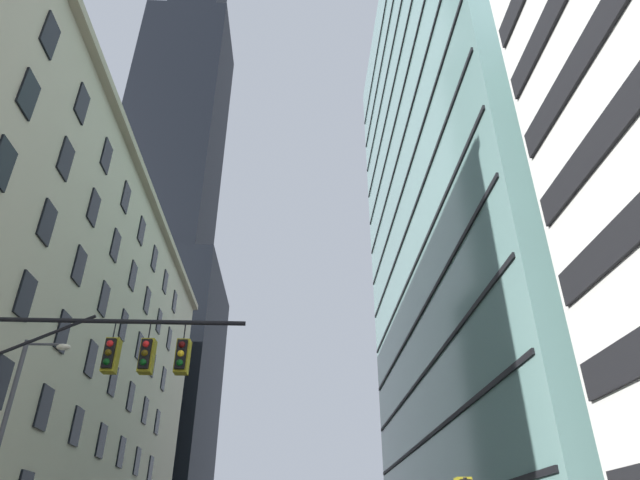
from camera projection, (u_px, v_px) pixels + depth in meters
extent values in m
cube|color=tan|center=(139.00, 165.00, 43.83)|extent=(0.70, 59.63, 0.60)
cube|color=black|center=(0.00, 382.00, 24.25)|extent=(0.14, 1.40, 2.20)
cube|color=black|center=(44.00, 408.00, 28.58)|extent=(0.14, 1.40, 2.20)
cube|color=black|center=(76.00, 426.00, 32.92)|extent=(0.14, 1.40, 2.20)
cube|color=black|center=(101.00, 441.00, 37.25)|extent=(0.14, 1.40, 2.20)
cube|color=black|center=(121.00, 452.00, 41.58)|extent=(0.14, 1.40, 2.20)
cube|color=black|center=(137.00, 461.00, 45.92)|extent=(0.14, 1.40, 2.20)
cube|color=black|center=(150.00, 469.00, 50.25)|extent=(0.14, 1.40, 2.20)
cube|color=black|center=(25.00, 296.00, 26.34)|extent=(0.14, 1.40, 2.20)
cube|color=black|center=(63.00, 332.00, 30.67)|extent=(0.14, 1.40, 2.20)
cube|color=black|center=(91.00, 359.00, 35.00)|extent=(0.14, 1.40, 2.20)
cube|color=black|center=(113.00, 380.00, 39.34)|extent=(0.14, 1.40, 2.20)
cube|color=black|center=(131.00, 397.00, 43.67)|extent=(0.14, 1.40, 2.20)
cube|color=black|center=(145.00, 411.00, 48.01)|extent=(0.14, 1.40, 2.20)
cube|color=black|center=(157.00, 422.00, 52.34)|extent=(0.14, 1.40, 2.20)
cube|color=black|center=(3.00, 164.00, 24.09)|extent=(0.14, 1.40, 2.20)
cube|color=black|center=(47.00, 222.00, 28.42)|extent=(0.14, 1.40, 2.20)
cube|color=black|center=(79.00, 266.00, 32.76)|extent=(0.14, 1.40, 2.20)
cube|color=black|center=(104.00, 299.00, 37.09)|extent=(0.14, 1.40, 2.20)
cube|color=black|center=(123.00, 325.00, 41.43)|extent=(0.14, 1.40, 2.20)
cube|color=black|center=(139.00, 347.00, 45.76)|extent=(0.14, 1.40, 2.20)
cube|color=black|center=(152.00, 364.00, 50.09)|extent=(0.14, 1.40, 2.20)
cube|color=black|center=(163.00, 379.00, 54.43)|extent=(0.14, 1.40, 2.20)
cube|color=black|center=(28.00, 94.00, 26.18)|extent=(0.14, 1.40, 2.20)
cube|color=black|center=(66.00, 159.00, 30.51)|extent=(0.14, 1.40, 2.20)
cube|color=black|center=(94.00, 208.00, 34.85)|extent=(0.14, 1.40, 2.20)
cube|color=black|center=(115.00, 246.00, 39.18)|extent=(0.14, 1.40, 2.20)
cube|color=black|center=(133.00, 276.00, 43.51)|extent=(0.14, 1.40, 2.20)
cube|color=black|center=(147.00, 301.00, 47.85)|extent=(0.14, 1.40, 2.20)
cube|color=black|center=(159.00, 321.00, 52.18)|extent=(0.14, 1.40, 2.20)
cube|color=black|center=(169.00, 339.00, 56.51)|extent=(0.14, 1.40, 2.20)
cube|color=black|center=(50.00, 35.00, 28.27)|extent=(0.14, 1.40, 2.20)
cube|color=black|center=(82.00, 104.00, 32.60)|extent=(0.14, 1.40, 2.20)
cube|color=black|center=(106.00, 156.00, 36.93)|extent=(0.14, 1.40, 2.20)
cube|color=black|center=(126.00, 197.00, 41.27)|extent=(0.14, 1.40, 2.20)
cube|color=black|center=(141.00, 231.00, 45.60)|extent=(0.14, 1.40, 2.20)
cube|color=black|center=(154.00, 259.00, 49.93)|extent=(0.14, 1.40, 2.20)
cube|color=black|center=(165.00, 282.00, 54.27)|extent=(0.14, 1.40, 2.20)
cube|color=black|center=(175.00, 302.00, 58.60)|extent=(0.14, 1.40, 2.20)
cube|color=black|center=(130.00, 403.00, 79.74)|extent=(23.46, 23.46, 40.99)
cube|color=black|center=(175.00, 138.00, 104.75)|extent=(16.42, 16.42, 59.62)
cube|color=black|center=(635.00, 95.00, 14.15)|extent=(0.16, 11.49, 1.10)
cube|color=black|center=(605.00, 19.00, 15.64)|extent=(0.16, 11.49, 1.10)
cube|color=gray|center=(502.00, 187.00, 46.46)|extent=(17.31, 37.84, 57.49)
cube|color=black|center=(425.00, 440.00, 35.79)|extent=(0.12, 36.84, 0.24)
cube|color=black|center=(420.00, 379.00, 37.78)|extent=(0.12, 36.84, 0.24)
cube|color=black|center=(415.00, 325.00, 39.77)|extent=(0.12, 36.84, 0.24)
cube|color=black|center=(410.00, 276.00, 41.76)|extent=(0.12, 36.84, 0.24)
cube|color=black|center=(406.00, 232.00, 43.74)|extent=(0.12, 36.84, 0.24)
cube|color=black|center=(402.00, 191.00, 45.73)|extent=(0.12, 36.84, 0.24)
cube|color=black|center=(399.00, 154.00, 47.72)|extent=(0.12, 36.84, 0.24)
cube|color=black|center=(396.00, 119.00, 49.71)|extent=(0.12, 36.84, 0.24)
cube|color=black|center=(393.00, 88.00, 51.70)|extent=(0.12, 36.84, 0.24)
cube|color=black|center=(390.00, 58.00, 53.69)|extent=(0.12, 36.84, 0.24)
cube|color=black|center=(388.00, 31.00, 55.67)|extent=(0.12, 36.84, 0.24)
cube|color=black|center=(385.00, 6.00, 57.66)|extent=(0.12, 36.84, 0.24)
cylinder|color=black|center=(119.00, 321.00, 16.85)|extent=(7.81, 0.14, 0.14)
cylinder|color=black|center=(38.00, 339.00, 16.46)|extent=(3.21, 0.10, 1.62)
cylinder|color=black|center=(114.00, 331.00, 16.70)|extent=(0.04, 0.04, 0.60)
cube|color=black|center=(110.00, 354.00, 16.33)|extent=(0.30, 0.30, 0.90)
cube|color=olive|center=(111.00, 356.00, 16.48)|extent=(0.40, 0.40, 1.04)
sphere|color=red|center=(110.00, 343.00, 16.33)|extent=(0.20, 0.20, 0.20)
sphere|color=#4B3A08|center=(108.00, 352.00, 16.19)|extent=(0.20, 0.20, 0.20)
sphere|color=#083D10|center=(106.00, 362.00, 16.05)|extent=(0.20, 0.20, 0.20)
cylinder|color=black|center=(150.00, 331.00, 16.75)|extent=(0.04, 0.04, 0.60)
cube|color=black|center=(146.00, 355.00, 16.37)|extent=(0.30, 0.30, 0.90)
cube|color=olive|center=(147.00, 356.00, 16.52)|extent=(0.40, 0.40, 1.04)
sphere|color=red|center=(146.00, 344.00, 16.37)|extent=(0.20, 0.20, 0.20)
sphere|color=#4B3A08|center=(145.00, 353.00, 16.23)|extent=(0.20, 0.20, 0.20)
sphere|color=#083D10|center=(143.00, 362.00, 16.09)|extent=(0.20, 0.20, 0.20)
cylinder|color=black|center=(185.00, 332.00, 16.79)|extent=(0.04, 0.04, 0.60)
cube|color=black|center=(182.00, 355.00, 16.42)|extent=(0.30, 0.30, 0.90)
cube|color=olive|center=(183.00, 357.00, 16.56)|extent=(0.40, 0.40, 1.04)
sphere|color=#450808|center=(182.00, 345.00, 16.42)|extent=(0.20, 0.20, 0.20)
sphere|color=yellow|center=(181.00, 354.00, 16.28)|extent=(0.20, 0.20, 0.20)
sphere|color=#083D10|center=(180.00, 363.00, 16.14)|extent=(0.20, 0.20, 0.20)
cylinder|color=#47474C|center=(45.00, 344.00, 21.25)|extent=(1.45, 0.10, 0.10)
ellipsoid|color=#EFE5C6|center=(63.00, 347.00, 21.23)|extent=(0.56, 0.32, 0.24)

